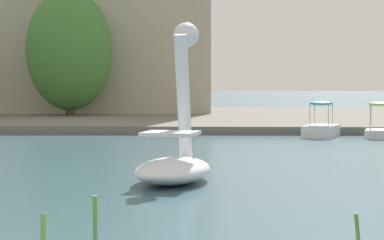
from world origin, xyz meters
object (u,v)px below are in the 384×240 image
Objects in this scene: swan_boat at (175,151)px; tree_willow_overhanging at (70,50)px; pedal_boat_teal at (321,127)px; pedal_boat_lime at (380,127)px.

tree_willow_overhanging is (-7.65, 26.07, 3.44)m from swan_boat.
swan_boat is 15.08m from pedal_boat_teal.
swan_boat reaches higher than pedal_boat_lime.
pedal_boat_teal is at bearing 69.83° from swan_boat.
swan_boat is at bearing -73.64° from tree_willow_overhanging.
pedal_boat_lime is 0.29× the size of tree_willow_overhanging.
tree_willow_overhanging is (-12.85, 11.91, 3.72)m from pedal_boat_teal.
pedal_boat_teal is (5.20, 14.15, -0.28)m from swan_boat.
swan_boat is 1.75× the size of pedal_boat_lime.
swan_boat is 1.44× the size of pedal_boat_teal.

